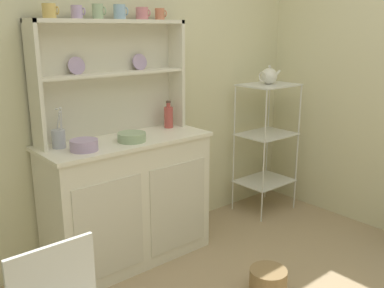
{
  "coord_description": "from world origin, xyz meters",
  "views": [
    {
      "loc": [
        -1.57,
        -0.96,
        1.55
      ],
      "look_at": [
        0.19,
        1.12,
        0.81
      ],
      "focal_mm": 40.4,
      "sensor_mm": 36.0,
      "label": 1
    }
  ],
  "objects_px": {
    "jam_bottle": "(169,116)",
    "bowl_mixing_large": "(84,145)",
    "cup_gold_0": "(49,11)",
    "floor_basket": "(268,282)",
    "hutch_shelf_unit": "(109,70)",
    "porcelain_teapot": "(269,76)",
    "utensil_jar": "(59,138)",
    "hutch_cabinet": "(128,199)",
    "bakers_rack": "(267,133)"
  },
  "relations": [
    {
      "from": "floor_basket",
      "to": "bowl_mixing_large",
      "type": "bearing_deg",
      "value": 132.1
    },
    {
      "from": "jam_bottle",
      "to": "hutch_cabinet",
      "type": "bearing_deg",
      "value": -168.2
    },
    {
      "from": "cup_gold_0",
      "to": "jam_bottle",
      "type": "xyz_separation_m",
      "value": [
        0.8,
        -0.04,
        -0.7
      ]
    },
    {
      "from": "bakers_rack",
      "to": "bowl_mixing_large",
      "type": "relative_size",
      "value": 6.76
    },
    {
      "from": "porcelain_teapot",
      "to": "utensil_jar",
      "type": "bearing_deg",
      "value": 176.51
    },
    {
      "from": "floor_basket",
      "to": "cup_gold_0",
      "type": "xyz_separation_m",
      "value": [
        -0.79,
        1.01,
        1.56
      ]
    },
    {
      "from": "utensil_jar",
      "to": "porcelain_teapot",
      "type": "relative_size",
      "value": 1.09
    },
    {
      "from": "jam_bottle",
      "to": "porcelain_teapot",
      "type": "xyz_separation_m",
      "value": [
        0.94,
        -0.12,
        0.23
      ]
    },
    {
      "from": "hutch_cabinet",
      "to": "floor_basket",
      "type": "xyz_separation_m",
      "value": [
        0.41,
        -0.89,
        -0.36
      ]
    },
    {
      "from": "floor_basket",
      "to": "utensil_jar",
      "type": "bearing_deg",
      "value": 130.41
    },
    {
      "from": "bowl_mixing_large",
      "to": "cup_gold_0",
      "type": "bearing_deg",
      "value": 107.19
    },
    {
      "from": "bowl_mixing_large",
      "to": "bakers_rack",
      "type": "bearing_deg",
      "value": 1.47
    },
    {
      "from": "hutch_cabinet",
      "to": "utensil_jar",
      "type": "xyz_separation_m",
      "value": [
        -0.41,
        0.08,
        0.48
      ]
    },
    {
      "from": "bakers_rack",
      "to": "bowl_mixing_large",
      "type": "height_order",
      "value": "bakers_rack"
    },
    {
      "from": "hutch_cabinet",
      "to": "bakers_rack",
      "type": "xyz_separation_m",
      "value": [
        1.36,
        -0.03,
        0.25
      ]
    },
    {
      "from": "bakers_rack",
      "to": "cup_gold_0",
      "type": "relative_size",
      "value": 12.22
    },
    {
      "from": "hutch_shelf_unit",
      "to": "bakers_rack",
      "type": "xyz_separation_m",
      "value": [
        1.36,
        -0.2,
        -0.6
      ]
    },
    {
      "from": "bakers_rack",
      "to": "utensil_jar",
      "type": "distance_m",
      "value": 1.79
    },
    {
      "from": "hutch_shelf_unit",
      "to": "floor_basket",
      "type": "relative_size",
      "value": 4.66
    },
    {
      "from": "jam_bottle",
      "to": "utensil_jar",
      "type": "distance_m",
      "value": 0.83
    },
    {
      "from": "hutch_shelf_unit",
      "to": "cup_gold_0",
      "type": "bearing_deg",
      "value": -173.69
    },
    {
      "from": "bakers_rack",
      "to": "utensil_jar",
      "type": "relative_size",
      "value": 4.55
    },
    {
      "from": "bowl_mixing_large",
      "to": "floor_basket",
      "type": "bearing_deg",
      "value": -47.9
    },
    {
      "from": "porcelain_teapot",
      "to": "hutch_cabinet",
      "type": "bearing_deg",
      "value": 178.73
    },
    {
      "from": "utensil_jar",
      "to": "porcelain_teapot",
      "type": "xyz_separation_m",
      "value": [
        1.77,
        -0.11,
        0.25
      ]
    },
    {
      "from": "hutch_shelf_unit",
      "to": "bowl_mixing_large",
      "type": "distance_m",
      "value": 0.57
    },
    {
      "from": "floor_basket",
      "to": "bowl_mixing_large",
      "type": "distance_m",
      "value": 1.36
    },
    {
      "from": "jam_bottle",
      "to": "bowl_mixing_large",
      "type": "bearing_deg",
      "value": -167.82
    },
    {
      "from": "floor_basket",
      "to": "utensil_jar",
      "type": "distance_m",
      "value": 1.52
    },
    {
      "from": "cup_gold_0",
      "to": "porcelain_teapot",
      "type": "xyz_separation_m",
      "value": [
        1.74,
        -0.15,
        -0.47
      ]
    },
    {
      "from": "floor_basket",
      "to": "utensil_jar",
      "type": "xyz_separation_m",
      "value": [
        -0.82,
        0.96,
        0.84
      ]
    },
    {
      "from": "bakers_rack",
      "to": "floor_basket",
      "type": "relative_size",
      "value": 4.92
    },
    {
      "from": "cup_gold_0",
      "to": "porcelain_teapot",
      "type": "bearing_deg",
      "value": -5.0
    },
    {
      "from": "hutch_shelf_unit",
      "to": "porcelain_teapot",
      "type": "bearing_deg",
      "value": -8.19
    },
    {
      "from": "hutch_shelf_unit",
      "to": "utensil_jar",
      "type": "relative_size",
      "value": 4.31
    },
    {
      "from": "hutch_shelf_unit",
      "to": "jam_bottle",
      "type": "distance_m",
      "value": 0.55
    },
    {
      "from": "cup_gold_0",
      "to": "bakers_rack",
      "type": "bearing_deg",
      "value": -4.99
    },
    {
      "from": "hutch_cabinet",
      "to": "jam_bottle",
      "type": "xyz_separation_m",
      "value": [
        0.41,
        0.09,
        0.5
      ]
    },
    {
      "from": "bakers_rack",
      "to": "porcelain_teapot",
      "type": "distance_m",
      "value": 0.48
    },
    {
      "from": "bowl_mixing_large",
      "to": "porcelain_teapot",
      "type": "relative_size",
      "value": 0.73
    },
    {
      "from": "utensil_jar",
      "to": "hutch_cabinet",
      "type": "bearing_deg",
      "value": -10.69
    },
    {
      "from": "hutch_shelf_unit",
      "to": "jam_bottle",
      "type": "xyz_separation_m",
      "value": [
        0.41,
        -0.08,
        -0.35
      ]
    },
    {
      "from": "hutch_shelf_unit",
      "to": "bowl_mixing_large",
      "type": "height_order",
      "value": "hutch_shelf_unit"
    },
    {
      "from": "hutch_shelf_unit",
      "to": "porcelain_teapot",
      "type": "height_order",
      "value": "hutch_shelf_unit"
    },
    {
      "from": "hutch_cabinet",
      "to": "cup_gold_0",
      "type": "distance_m",
      "value": 1.27
    },
    {
      "from": "hutch_shelf_unit",
      "to": "porcelain_teapot",
      "type": "xyz_separation_m",
      "value": [
        1.36,
        -0.2,
        -0.12
      ]
    },
    {
      "from": "cup_gold_0",
      "to": "utensil_jar",
      "type": "distance_m",
      "value": 0.73
    },
    {
      "from": "floor_basket",
      "to": "hutch_shelf_unit",
      "type": "bearing_deg",
      "value": 111.2
    },
    {
      "from": "hutch_cabinet",
      "to": "cup_gold_0",
      "type": "height_order",
      "value": "cup_gold_0"
    },
    {
      "from": "hutch_shelf_unit",
      "to": "bakers_rack",
      "type": "height_order",
      "value": "hutch_shelf_unit"
    }
  ]
}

